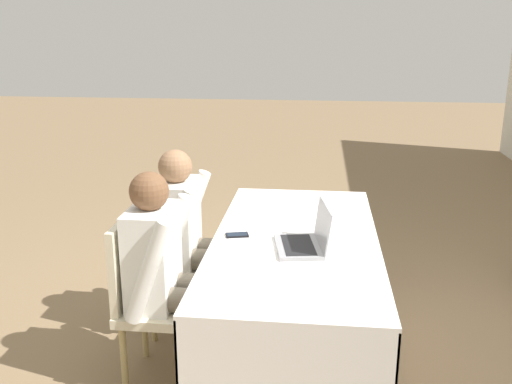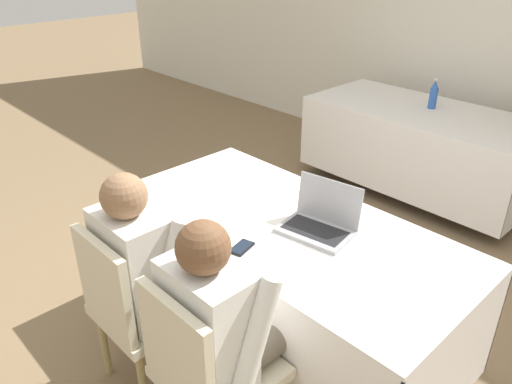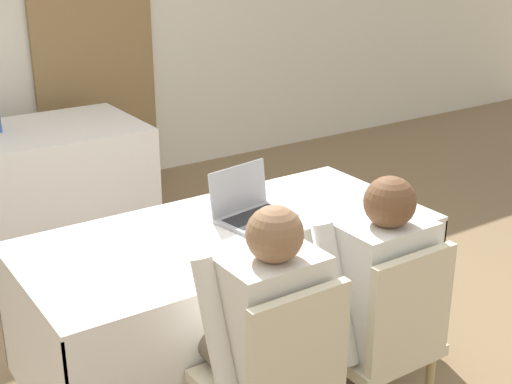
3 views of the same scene
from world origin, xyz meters
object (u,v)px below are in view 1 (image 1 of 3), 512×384
(laptop, at_px, (305,240))
(chair_near_left, at_px, (175,255))
(chair_near_right, at_px, (150,294))
(person_checkered_shirt, at_px, (190,231))
(cell_phone, at_px, (237,235))
(person_white_shirt, at_px, (167,267))

(laptop, distance_m, chair_near_left, 0.96)
(laptop, bearing_deg, chair_near_left, -126.91)
(laptop, relative_size, chair_near_right, 0.42)
(person_checkered_shirt, bearing_deg, cell_phone, -130.22)
(chair_near_left, height_order, person_white_shirt, person_white_shirt)
(cell_phone, distance_m, person_white_shirt, 0.42)
(cell_phone, height_order, person_white_shirt, person_white_shirt)
(chair_near_right, bearing_deg, laptop, -82.31)
(laptop, height_order, cell_phone, laptop)
(chair_near_right, height_order, person_white_shirt, person_white_shirt)
(laptop, bearing_deg, cell_phone, -120.09)
(cell_phone, xyz_separation_m, chair_near_right, (0.25, -0.43, -0.25))
(laptop, distance_m, person_checkered_shirt, 0.83)
(person_checkered_shirt, bearing_deg, laptop, -120.73)
(chair_near_right, bearing_deg, person_checkered_shirt, -11.00)
(chair_near_left, bearing_deg, laptop, -117.43)
(cell_phone, distance_m, person_checkered_shirt, 0.44)
(chair_near_left, xyz_separation_m, chair_near_right, (0.53, 0.00, 0.00))
(cell_phone, relative_size, person_white_shirt, 0.12)
(laptop, xyz_separation_m, chair_near_right, (0.11, -0.81, -0.29))
(person_checkered_shirt, xyz_separation_m, person_white_shirt, (0.53, 0.00, 0.00))
(chair_near_right, distance_m, person_white_shirt, 0.19)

